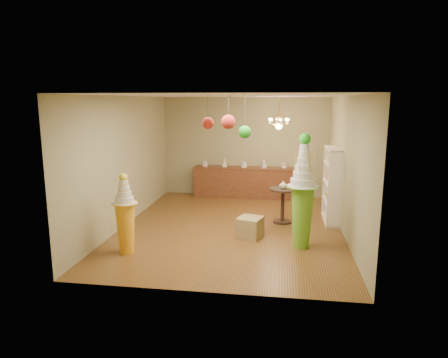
# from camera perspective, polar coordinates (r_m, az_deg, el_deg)

# --- Properties ---
(floor) EXTENTS (6.50, 6.50, 0.00)m
(floor) POSITION_cam_1_polar(r_m,az_deg,el_deg) (9.36, 1.06, -6.87)
(floor) COLOR brown
(floor) RESTS_ON ground
(ceiling) EXTENTS (6.50, 6.50, 0.00)m
(ceiling) POSITION_cam_1_polar(r_m,az_deg,el_deg) (8.90, 1.13, 11.83)
(ceiling) COLOR silver
(ceiling) RESTS_ON ground
(wall_back) EXTENTS (5.00, 0.04, 3.00)m
(wall_back) POSITION_cam_1_polar(r_m,az_deg,el_deg) (12.21, 3.02, 4.58)
(wall_back) COLOR gray
(wall_back) RESTS_ON ground
(wall_front) EXTENTS (5.00, 0.04, 3.00)m
(wall_front) POSITION_cam_1_polar(r_m,az_deg,el_deg) (5.86, -2.93, -2.64)
(wall_front) COLOR gray
(wall_front) RESTS_ON ground
(wall_left) EXTENTS (0.04, 6.50, 3.00)m
(wall_left) POSITION_cam_1_polar(r_m,az_deg,el_deg) (9.64, -13.83, 2.51)
(wall_left) COLOR gray
(wall_left) RESTS_ON ground
(wall_right) EXTENTS (0.04, 6.50, 3.00)m
(wall_right) POSITION_cam_1_polar(r_m,az_deg,el_deg) (9.04, 17.01, 1.79)
(wall_right) COLOR gray
(wall_right) RESTS_ON ground
(pedestal_green) EXTENTS (0.64, 0.64, 2.29)m
(pedestal_green) POSITION_cam_1_polar(r_m,az_deg,el_deg) (8.01, 11.14, -3.36)
(pedestal_green) COLOR #61A724
(pedestal_green) RESTS_ON floor
(pedestal_orange) EXTENTS (0.56, 0.56, 1.56)m
(pedestal_orange) POSITION_cam_1_polar(r_m,az_deg,el_deg) (7.88, -13.89, -5.88)
(pedestal_orange) COLOR orange
(pedestal_orange) RESTS_ON floor
(burlap_riser) EXTENTS (0.61, 0.61, 0.44)m
(burlap_riser) POSITION_cam_1_polar(r_m,az_deg,el_deg) (8.64, 3.72, -6.91)
(burlap_riser) COLOR #937F50
(burlap_riser) RESTS_ON floor
(sideboard) EXTENTS (3.04, 0.54, 1.16)m
(sideboard) POSITION_cam_1_polar(r_m,az_deg,el_deg) (12.10, 2.85, -0.39)
(sideboard) COLOR brown
(sideboard) RESTS_ON floor
(shelving_unit) EXTENTS (0.33, 1.20, 1.80)m
(shelving_unit) POSITION_cam_1_polar(r_m,az_deg,el_deg) (9.91, 15.22, -0.85)
(shelving_unit) COLOR silver
(shelving_unit) RESTS_ON floor
(round_table) EXTENTS (0.68, 0.68, 0.84)m
(round_table) POSITION_cam_1_polar(r_m,az_deg,el_deg) (9.65, 8.38, -3.07)
(round_table) COLOR black
(round_table) RESTS_ON floor
(vase) EXTENTS (0.22, 0.22, 0.19)m
(vase) POSITION_cam_1_polar(r_m,az_deg,el_deg) (9.56, 8.45, -0.79)
(vase) COLOR silver
(vase) RESTS_ON round_table
(pom_red_left) EXTENTS (0.25, 0.25, 0.59)m
(pom_red_left) POSITION_cam_1_polar(r_m,az_deg,el_deg) (6.96, 0.62, 8.17)
(pom_red_left) COLOR #3B312A
(pom_red_left) RESTS_ON ceiling
(pom_green_mid) EXTENTS (0.22, 0.22, 0.75)m
(pom_green_mid) POSITION_cam_1_polar(r_m,az_deg,el_deg) (6.99, 2.99, 6.73)
(pom_green_mid) COLOR #3B312A
(pom_green_mid) RESTS_ON ceiling
(pom_red_right) EXTENTS (0.19, 0.19, 0.56)m
(pom_red_right) POSITION_cam_1_polar(r_m,az_deg,el_deg) (6.46, -2.30, 7.99)
(pom_red_right) COLOR #3B312A
(pom_red_right) RESTS_ON ceiling
(chandelier) EXTENTS (0.73, 0.73, 0.85)m
(chandelier) POSITION_cam_1_polar(r_m,az_deg,el_deg) (10.40, 7.83, 7.78)
(chandelier) COLOR #E9A552
(chandelier) RESTS_ON ceiling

